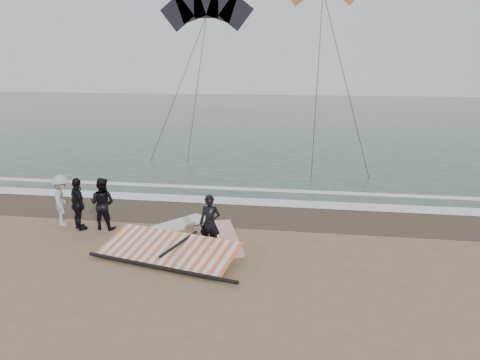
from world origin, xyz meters
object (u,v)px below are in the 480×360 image
object	(u,v)px
board_white	(224,237)
sail_rig	(168,250)
man_main	(210,223)
board_cream	(171,226)

from	to	relation	value
board_white	sail_rig	distance (m)	1.91
sail_rig	board_white	bearing A→B (deg)	49.37
board_white	sail_rig	xyz separation A→B (m)	(-1.24, -1.45, 0.14)
man_main	board_white	bearing A→B (deg)	78.39
man_main	sail_rig	size ratio (longest dim) A/B	0.38
board_cream	board_white	bearing A→B (deg)	15.63
board_white	board_cream	distance (m)	1.93
board_cream	man_main	bearing A→B (deg)	-7.68
man_main	board_cream	world-z (taller)	man_main
man_main	board_white	world-z (taller)	man_main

